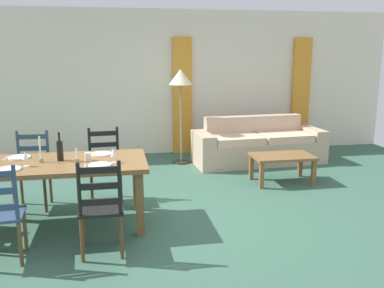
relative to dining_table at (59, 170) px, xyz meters
The scene contains 24 objects.
ground_plane 1.43m from the dining_table, ahead, with size 9.60×9.60×0.02m, color #355C4A.
wall_far 3.71m from the dining_table, 69.76° to the left, with size 9.60×0.16×2.70m, color beige.
curtain_panel_left 3.81m from the dining_table, 59.98° to the left, with size 0.35×0.08×2.20m, color orange.
curtain_panel_right 5.42m from the dining_table, 37.36° to the left, with size 0.35×0.08×2.20m, color orange.
dining_table is the anchor object (origin of this frame).
dining_chair_near_right 0.92m from the dining_table, 58.89° to the right, with size 0.42×0.40×0.96m.
dining_chair_far_left 0.85m from the dining_table, 119.87° to the left, with size 0.44×0.42×0.96m.
dining_chair_far_right 0.93m from the dining_table, 58.83° to the left, with size 0.44×0.43×0.96m.
dinner_plate_near_left 0.52m from the dining_table, 150.95° to the right, with size 0.24×0.24×0.02m, color white.
dinner_plate_near_right 0.52m from the dining_table, 29.05° to the right, with size 0.24×0.24×0.02m, color white.
fork_near_right 0.40m from the dining_table, 39.81° to the right, with size 0.02×0.17×0.01m, color silver.
dinner_plate_far_left 0.52m from the dining_table, 150.95° to the left, with size 0.24×0.24×0.02m, color white.
fork_far_left 0.66m from the dining_table, 157.38° to the left, with size 0.02×0.17×0.01m, color silver.
dinner_plate_far_right 0.52m from the dining_table, 29.05° to the left, with size 0.24×0.24×0.02m, color white.
fork_far_right 0.40m from the dining_table, 39.81° to the left, with size 0.02×0.17×0.01m, color silver.
wine_bottle 0.21m from the dining_table, 69.69° to the left, with size 0.07×0.07×0.32m.
wine_glass_near_left 0.39m from the dining_table, 156.91° to the right, with size 0.06×0.06×0.16m.
wine_glass_near_right 0.64m from the dining_table, 13.57° to the right, with size 0.06×0.06×0.16m.
coffee_cup_primary 0.34m from the dining_table, ahead, with size 0.07×0.07×0.09m, color beige.
candle_tall 0.25m from the dining_table, behind, with size 0.05×0.05×0.29m.
candle_short 0.24m from the dining_table, 11.31° to the right, with size 0.05×0.05×0.15m.
couch 3.89m from the dining_table, 37.09° to the left, with size 2.33×0.95×0.80m.
coffee_table 3.27m from the dining_table, 20.15° to the left, with size 0.90×0.56×0.42m.
standing_lamp 3.16m from the dining_table, 55.32° to the left, with size 0.40×0.40×1.64m.
Camera 1 is at (-0.63, -4.71, 1.91)m, focal length 39.23 mm.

